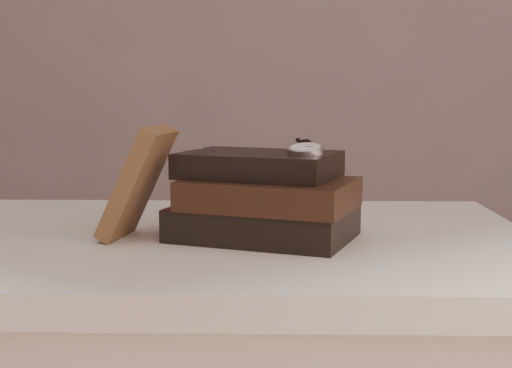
{
  "coord_description": "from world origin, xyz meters",
  "views": [
    {
      "loc": [
        0.14,
        -0.65,
        0.96
      ],
      "look_at": [
        0.11,
        0.32,
        0.82
      ],
      "focal_mm": 51.13,
      "sensor_mm": 36.0,
      "label": 1
    }
  ],
  "objects": [
    {
      "name": "book_stack",
      "position": [
        0.12,
        0.32,
        0.8
      ],
      "size": [
        0.27,
        0.23,
        0.12
      ],
      "color": "black",
      "rests_on": "table"
    },
    {
      "name": "table",
      "position": [
        0.0,
        0.35,
        0.66
      ],
      "size": [
        1.0,
        0.6,
        0.75
      ],
      "color": "silver",
      "rests_on": "ground"
    },
    {
      "name": "pocket_watch",
      "position": [
        0.18,
        0.29,
        0.88
      ],
      "size": [
        0.06,
        0.15,
        0.02
      ],
      "color": "silver",
      "rests_on": "book_stack"
    },
    {
      "name": "journal",
      "position": [
        -0.05,
        0.32,
        0.83
      ],
      "size": [
        0.11,
        0.11,
        0.15
      ],
      "primitive_type": "cube",
      "rotation": [
        0.0,
        0.44,
        -0.17
      ],
      "color": "#472E1B",
      "rests_on": "table"
    },
    {
      "name": "eyeglasses",
      "position": [
        0.07,
        0.43,
        0.82
      ],
      "size": [
        0.13,
        0.14,
        0.05
      ],
      "color": "silver",
      "rests_on": "book_stack"
    }
  ]
}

